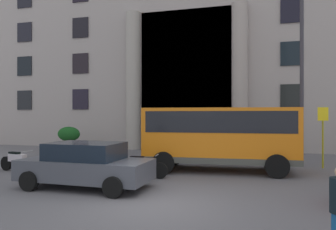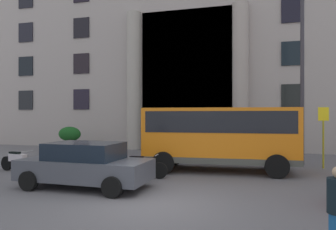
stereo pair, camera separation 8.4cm
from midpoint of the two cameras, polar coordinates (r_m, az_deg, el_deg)
The scene contains 10 objects.
ground_plane at distance 8.80m, azimuth -2.71°, elevation -16.08°, with size 80.00×64.00×0.12m, color #59565A.
office_building_facade at distance 26.26m, azimuth 9.47°, elevation 12.49°, with size 36.77×9.76×16.14m.
orange_minibus at distance 13.63m, azimuth 9.44°, elevation -3.27°, with size 6.38×2.93×2.67m.
bus_stop_sign at distance 15.71m, azimuth 26.33°, elevation -2.54°, with size 0.44×0.08×2.72m.
hedge_planter_west at distance 18.51m, azimuth 6.45°, elevation -5.15°, with size 2.05×0.84×1.49m.
hedge_planter_entrance_left at distance 21.96m, azimuth -17.19°, elevation -4.19°, with size 1.65×0.98×1.61m.
parked_sedan_second at distance 10.81m, azimuth -14.50°, elevation -8.65°, with size 4.32×2.12×1.47m.
motorcycle_far_end at distance 12.11m, azimuth -4.82°, elevation -9.13°, with size 2.00×0.55×0.89m.
scooter_by_planter at distance 14.87m, azimuth -25.41°, elevation -7.43°, with size 1.96×0.64×0.89m.
lamppost_plaza_centre at distance 16.75m, azimuth 23.16°, elevation 9.26°, with size 0.40×0.40×8.86m.
Camera 2 is at (2.66, -8.02, 2.37)m, focal length 33.84 mm.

